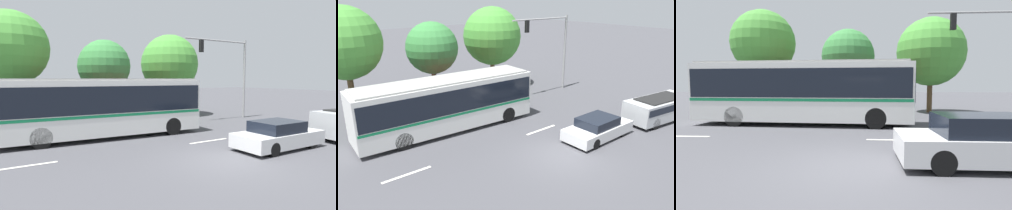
# 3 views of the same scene
# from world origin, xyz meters

# --- Properties ---
(ground_plane) EXTENTS (140.00, 140.00, 0.00)m
(ground_plane) POSITION_xyz_m (0.00, 0.00, 0.00)
(ground_plane) COLOR #444449
(city_bus) EXTENTS (11.23, 3.09, 3.25)m
(city_bus) POSITION_xyz_m (-2.77, 6.98, 1.85)
(city_bus) COLOR silver
(city_bus) RESTS_ON ground
(sedan_foreground) EXTENTS (4.44, 1.87, 1.30)m
(sedan_foreground) POSITION_xyz_m (3.37, 0.37, 0.61)
(sedan_foreground) COLOR silver
(sedan_foreground) RESTS_ON ground
(traffic_light_pole) EXTENTS (6.05, 0.24, 6.36)m
(traffic_light_pole) POSITION_xyz_m (8.48, 8.91, 4.33)
(traffic_light_pole) COLOR gray
(traffic_light_pole) RESTS_ON ground
(flowering_hedge) EXTENTS (7.00, 1.59, 1.51)m
(flowering_hedge) POSITION_xyz_m (-0.66, 10.29, 0.74)
(flowering_hedge) COLOR #286028
(flowering_hedge) RESTS_ON ground
(street_tree_left) EXTENTS (4.62, 4.62, 7.45)m
(street_tree_left) POSITION_xyz_m (-6.83, 12.24, 5.13)
(street_tree_left) COLOR brown
(street_tree_left) RESTS_ON ground
(street_tree_centre) EXTENTS (3.91, 3.91, 6.13)m
(street_tree_centre) POSITION_xyz_m (-0.69, 12.73, 4.16)
(street_tree_centre) COLOR brown
(street_tree_centre) RESTS_ON ground
(street_tree_right) EXTENTS (5.05, 5.05, 7.05)m
(street_tree_right) POSITION_xyz_m (5.45, 13.39, 4.52)
(street_tree_right) COLOR brown
(street_tree_right) RESTS_ON ground
(lane_stripe_near) EXTENTS (2.40, 0.16, 0.01)m
(lane_stripe_near) POSITION_xyz_m (1.64, 3.26, 0.01)
(lane_stripe_near) COLOR silver
(lane_stripe_near) RESTS_ON ground
(lane_stripe_mid) EXTENTS (2.40, 0.16, 0.01)m
(lane_stripe_mid) POSITION_xyz_m (-7.00, 3.45, 0.01)
(lane_stripe_mid) COLOR silver
(lane_stripe_mid) RESTS_ON ground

